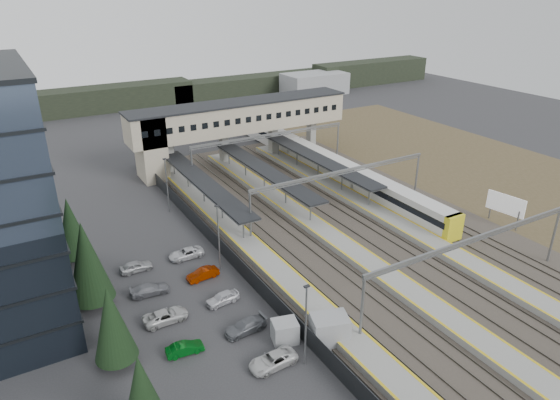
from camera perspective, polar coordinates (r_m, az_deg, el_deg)
ground at (r=54.40m, az=5.43°, el=-10.42°), size 220.00×220.00×0.00m
conifer_row at (r=41.56m, az=-17.50°, el=-15.67°), size 4.42×49.82×9.50m
car_park at (r=44.26m, az=-4.50°, el=-18.80°), size 10.49×44.40×1.29m
lampposts at (r=49.40m, az=-2.92°, el=-8.21°), size 0.50×53.25×8.07m
fence at (r=54.59m, az=-3.27°, el=-8.95°), size 0.08×90.00×2.00m
relay_cabin_near at (r=47.08m, az=5.68°, el=-14.54°), size 3.91×3.33×2.77m
relay_cabin_far at (r=47.22m, az=0.56°, el=-14.79°), size 2.70×2.43×2.10m
rail_corridor at (r=62.59m, az=9.82°, el=-5.44°), size 34.00×90.00×0.92m
canopies at (r=76.43m, az=-1.82°, el=3.46°), size 23.10×30.00×3.28m
footbridge at (r=88.39m, az=-6.14°, el=8.89°), size 40.40×6.40×11.20m
gantries at (r=60.36m, az=13.35°, el=-0.83°), size 28.40×62.28×7.17m
train at (r=85.49m, az=5.12°, el=4.23°), size 2.76×57.65×3.47m
billboard at (r=73.33m, az=24.37°, el=-0.55°), size 1.04×5.25×4.37m
scrub_east at (r=88.22m, az=28.05°, el=0.69°), size 34.00×120.00×0.06m
treeline_far at (r=140.79m, az=-8.62°, el=12.29°), size 170.00×19.00×7.00m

